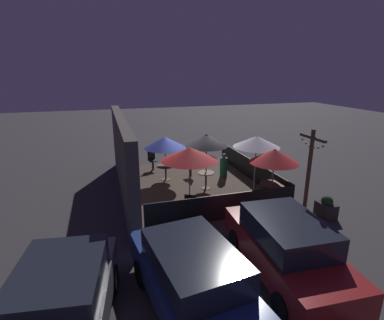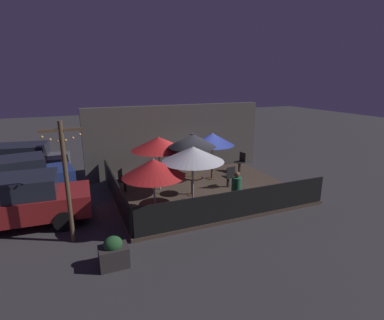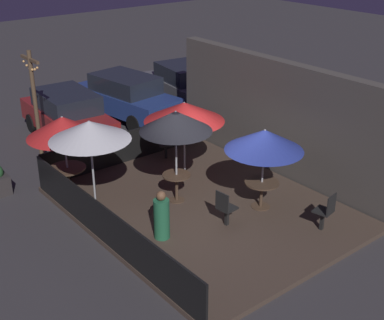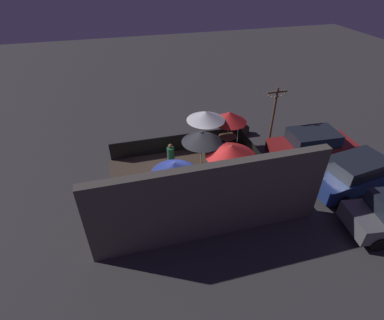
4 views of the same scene
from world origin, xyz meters
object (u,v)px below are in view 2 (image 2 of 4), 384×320
at_px(patio_umbrella_0, 154,168).
at_px(dining_table_1, 192,180).
at_px(patio_umbrella_3, 193,154).
at_px(planter_box, 114,253).
at_px(patron_0, 236,189).
at_px(parked_car_2, 23,161).
at_px(dining_table_2, 212,167).
at_px(dining_table_0, 155,208).
at_px(patio_chair_0, 123,180).
at_px(light_post, 66,176).
at_px(patio_umbrella_1, 192,140).
at_px(patio_umbrella_4, 159,144).
at_px(patio_umbrella_2, 213,139).
at_px(patio_chair_1, 241,161).
at_px(patio_chair_2, 229,176).
at_px(parked_car_1, 11,178).
at_px(parked_car_0, 18,201).

bearing_deg(patio_umbrella_0, dining_table_1, 43.97).
distance_m(patio_umbrella_3, planter_box, 3.65).
distance_m(patron_0, parked_car_2, 9.90).
distance_m(dining_table_2, planter_box, 7.04).
bearing_deg(dining_table_0, patio_umbrella_0, 26.57).
xyz_separation_m(dining_table_1, patio_chair_0, (-2.41, 1.40, -0.09)).
height_order(dining_table_0, light_post, light_post).
relative_size(patio_umbrella_1, patio_umbrella_4, 1.11).
relative_size(patio_umbrella_2, patio_chair_1, 2.19).
bearing_deg(patio_umbrella_3, patio_umbrella_0, -176.73).
bearing_deg(patio_chair_0, patio_chair_1, 34.19).
bearing_deg(patio_chair_2, planter_box, 118.32).
height_order(patio_umbrella_0, planter_box, patio_umbrella_0).
relative_size(dining_table_0, patio_chair_1, 1.01).
xyz_separation_m(patio_umbrella_2, patio_umbrella_4, (-2.59, -0.42, 0.10)).
xyz_separation_m(patio_umbrella_0, patio_chair_2, (3.78, 2.12, -1.39)).
bearing_deg(patio_umbrella_0, patio_umbrella_2, 43.29).
height_order(patio_umbrella_1, dining_table_0, patio_umbrella_1).
distance_m(patio_umbrella_2, dining_table_2, 1.26).
bearing_deg(patron_0, dining_table_2, 41.44).
bearing_deg(patio_umbrella_2, parked_car_2, 154.98).
height_order(patio_umbrella_3, dining_table_2, patio_umbrella_3).
relative_size(patio_umbrella_2, dining_table_1, 2.80).
bearing_deg(patio_umbrella_0, patio_chair_0, 95.73).
distance_m(patio_umbrella_1, parked_car_2, 8.26).
xyz_separation_m(dining_table_0, light_post, (-2.37, 0.30, 1.23)).
bearing_deg(patron_0, patio_umbrella_4, 92.53).
relative_size(patio_chair_1, planter_box, 1.16).
relative_size(dining_table_0, patron_0, 0.82).
distance_m(dining_table_0, planter_box, 2.04).
bearing_deg(parked_car_2, patio_umbrella_1, -31.37).
height_order(patio_umbrella_1, dining_table_1, patio_umbrella_1).
distance_m(dining_table_0, parked_car_1, 6.30).
bearing_deg(patio_chair_1, planter_box, 25.60).
relative_size(patio_umbrella_0, dining_table_2, 2.51).
height_order(patio_umbrella_1, patio_umbrella_2, patio_umbrella_1).
xyz_separation_m(patio_umbrella_0, patio_chair_0, (-0.34, 3.39, -1.40)).
height_order(dining_table_0, patio_chair_0, patio_chair_0).
bearing_deg(patio_umbrella_4, patio_umbrella_1, -46.07).
bearing_deg(patio_umbrella_3, parked_car_2, 128.01).
height_order(patio_umbrella_2, patio_chair_2, patio_umbrella_2).
relative_size(patio_chair_0, light_post, 0.26).
height_order(planter_box, parked_car_0, parked_car_0).
relative_size(patio_chair_0, patio_chair_1, 0.95).
relative_size(dining_table_0, planter_box, 1.17).
distance_m(patio_umbrella_4, patio_chair_2, 3.19).
height_order(dining_table_2, parked_car_1, parked_car_1).
relative_size(patio_chair_2, planter_box, 1.12).
distance_m(dining_table_0, dining_table_2, 5.03).
distance_m(planter_box, parked_car_1, 6.60).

